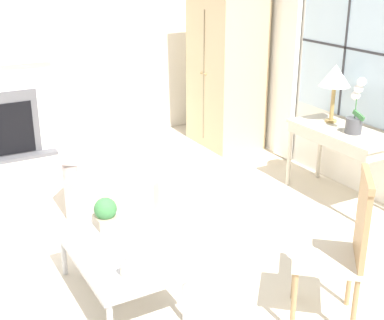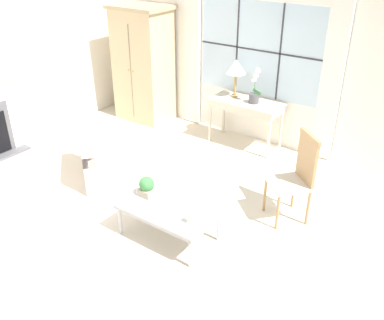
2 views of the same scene
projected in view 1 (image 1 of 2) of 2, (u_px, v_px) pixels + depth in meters
ground_plane at (85, 267)px, 4.29m from camera, size 14.00×14.00×0.00m
wall_back_windowed at (375, 60)px, 5.19m from camera, size 7.20×0.14×2.80m
wall_left at (43, 38)px, 6.53m from camera, size 0.06×7.20×2.80m
fireplace at (5, 103)px, 6.43m from camera, size 0.34×1.23×2.00m
armoire at (226, 68)px, 6.79m from camera, size 1.01×0.71×1.99m
console_table at (342, 138)px, 5.28m from camera, size 1.13×0.51×0.74m
table_lamp at (335, 77)px, 5.32m from camera, size 0.31×0.31×0.59m
potted_orchid at (355, 113)px, 5.07m from camera, size 0.20×0.16×0.55m
armchair_upholstered at (121, 178)px, 5.31m from camera, size 1.25×1.25×0.78m
side_chair_wooden at (344, 242)px, 3.46m from camera, size 0.62×0.62×1.08m
coffee_table at (119, 253)px, 3.80m from camera, size 1.09×0.64×0.41m
potted_plant_small at (106, 213)px, 4.03m from camera, size 0.17×0.17×0.23m
pillar_candle at (126, 269)px, 3.41m from camera, size 0.10×0.10×0.14m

